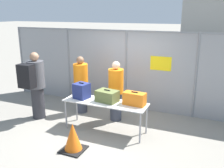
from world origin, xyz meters
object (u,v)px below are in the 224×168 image
at_px(suitcase_olive, 107,96).
at_px(inspection_table, 105,104).
at_px(traveler_hooded, 35,83).
at_px(traffic_cone, 73,138).
at_px(suitcase_navy, 82,91).
at_px(utility_trailer, 167,88).
at_px(suitcase_orange, 134,99).
at_px(security_worker_near, 116,90).
at_px(security_worker_far, 81,84).

bearing_deg(suitcase_olive, inspection_table, -129.41).
height_order(suitcase_olive, traveler_hooded, traveler_hooded).
height_order(suitcase_olive, traffic_cone, suitcase_olive).
bearing_deg(suitcase_navy, utility_trailer, 61.93).
distance_m(suitcase_orange, traffic_cone, 1.67).
relative_size(security_worker_near, utility_trailer, 0.42).
xyz_separation_m(security_worker_far, utility_trailer, (2.09, 2.18, -0.48)).
bearing_deg(inspection_table, utility_trailer, 72.71).
relative_size(suitcase_orange, security_worker_far, 0.32).
height_order(utility_trailer, traffic_cone, utility_trailer).
relative_size(inspection_table, suitcase_olive, 3.71).
height_order(security_worker_near, security_worker_far, security_worker_far).
bearing_deg(security_worker_near, suitcase_orange, 143.56).
bearing_deg(security_worker_far, utility_trailer, -110.59).
xyz_separation_m(inspection_table, utility_trailer, (0.94, 3.00, -0.32)).
xyz_separation_m(suitcase_olive, security_worker_far, (-1.19, 0.78, -0.04)).
relative_size(suitcase_navy, suitcase_olive, 0.73).
distance_m(utility_trailer, traffic_cone, 4.30).
height_order(inspection_table, traveler_hooded, traveler_hooded).
xyz_separation_m(suitcase_olive, suitcase_orange, (0.68, 0.04, 0.01)).
bearing_deg(traveler_hooded, security_worker_near, 13.94).
relative_size(suitcase_navy, utility_trailer, 0.11).
height_order(suitcase_navy, traffic_cone, suitcase_navy).
height_order(suitcase_navy, suitcase_olive, suitcase_navy).
bearing_deg(traffic_cone, traveler_hooded, 149.98).
bearing_deg(traffic_cone, utility_trailer, 74.12).
xyz_separation_m(suitcase_orange, security_worker_near, (-0.73, 0.63, -0.07)).
distance_m(suitcase_orange, security_worker_near, 0.97).
xyz_separation_m(suitcase_orange, traveler_hooded, (-2.78, -0.16, 0.10)).
distance_m(suitcase_orange, traveler_hooded, 2.79).
bearing_deg(suitcase_orange, traffic_cone, -128.34).
bearing_deg(suitcase_navy, traffic_cone, -69.75).
xyz_separation_m(security_worker_near, utility_trailer, (0.95, 2.29, -0.46)).
height_order(traveler_hooded, utility_trailer, traveler_hooded).
bearing_deg(utility_trailer, security_worker_far, -133.87).
distance_m(suitcase_orange, utility_trailer, 2.97).
bearing_deg(suitcase_navy, security_worker_near, 47.43).
bearing_deg(traveler_hooded, suitcase_orange, -3.81).
bearing_deg(suitcase_olive, utility_trailer, 73.09).
bearing_deg(suitcase_orange, inspection_table, -173.15).
relative_size(suitcase_olive, traveler_hooded, 0.30).
height_order(security_worker_near, utility_trailer, security_worker_near).
distance_m(suitcase_olive, traffic_cone, 1.35).
height_order(suitcase_olive, suitcase_orange, suitcase_orange).
distance_m(suitcase_navy, security_worker_near, 0.96).
relative_size(suitcase_orange, security_worker_near, 0.33).
xyz_separation_m(traveler_hooded, traffic_cone, (1.83, -1.05, -0.73)).
bearing_deg(traveler_hooded, security_worker_far, 37.66).
height_order(inspection_table, security_worker_far, security_worker_far).
bearing_deg(traffic_cone, security_worker_far, 115.14).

